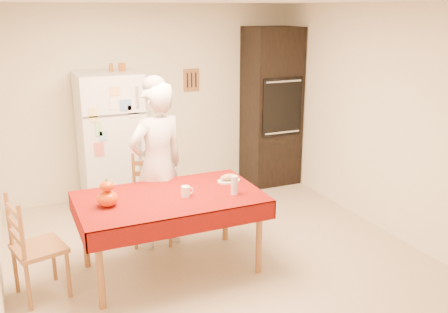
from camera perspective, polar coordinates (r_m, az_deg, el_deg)
floor at (r=5.14m, az=-0.50°, el=-11.70°), size 4.50×4.50×0.00m
room_shell at (r=4.60m, az=-0.55°, el=6.42°), size 4.02×4.52×2.51m
refrigerator at (r=6.34m, az=-12.75°, el=1.70°), size 0.75×0.74×1.70m
oven_cabinet at (r=7.10m, az=5.41°, el=5.68°), size 0.70×0.62×2.20m
dining_table at (r=4.70m, az=-6.21°, el=-5.28°), size 1.70×1.00×0.76m
chair_far at (r=5.43m, az=-8.29°, el=-4.38°), size 0.51×0.50×0.95m
chair_left at (r=4.61m, az=-21.23°, el=-9.33°), size 0.49×0.50×0.95m
seated_woman at (r=5.16m, az=-7.64°, el=-1.14°), size 0.73×0.58×1.75m
coffee_mug at (r=4.62m, az=-4.43°, el=-4.01°), size 0.08×0.08×0.10m
pumpkin_lower at (r=4.50m, az=-13.16°, el=-4.71°), size 0.19×0.19×0.14m
pumpkin_upper at (r=4.46m, az=-13.26°, el=-3.31°), size 0.12×0.12×0.09m
wine_glass at (r=4.66m, az=1.21°, el=-3.28°), size 0.07×0.07×0.18m
bread_plate at (r=5.01m, az=0.55°, el=-2.81°), size 0.24×0.24×0.02m
bread_loaf at (r=4.99m, az=0.55°, el=-2.37°), size 0.18×0.10×0.06m
spice_jar_left at (r=6.24m, az=-12.79°, el=9.89°), size 0.05×0.05×0.10m
spice_jar_mid at (r=6.26m, az=-11.74°, el=9.97°), size 0.05×0.05×0.10m
spice_jar_right at (r=6.27m, az=-11.41°, el=10.00°), size 0.05×0.05×0.10m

